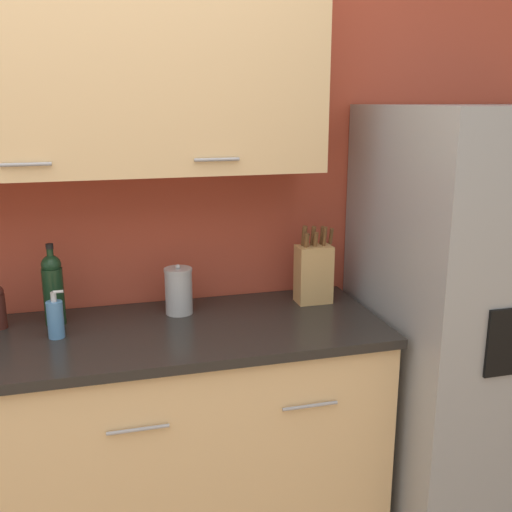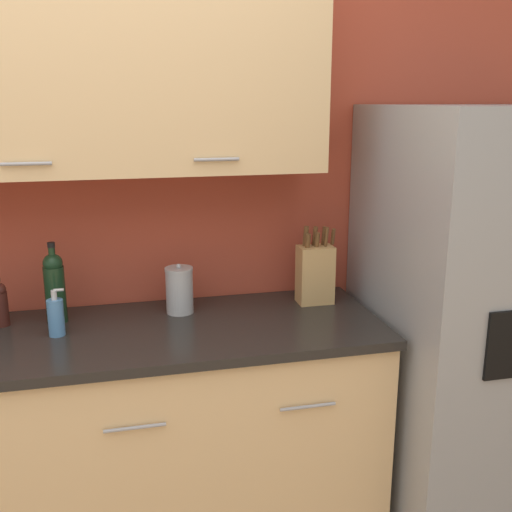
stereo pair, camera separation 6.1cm
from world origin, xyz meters
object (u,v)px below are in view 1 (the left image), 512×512
Objects in this scene: refrigerator at (483,319)px; wine_bottle at (53,288)px; knife_block at (314,272)px; soap_dispenser at (55,319)px; steel_canister at (179,291)px.

refrigerator reaches higher than wine_bottle.
knife_block is 1.02m from wine_bottle.
soap_dispenser is (0.01, -0.14, -0.07)m from wine_bottle.
wine_bottle is at bearing 179.16° from knife_block.
refrigerator is 5.30× the size of knife_block.
knife_block is at bearing 161.18° from refrigerator.
soap_dispenser is at bearing -163.34° from steel_canister.
refrigerator is 8.61× the size of steel_canister.
wine_bottle is 0.47m from steel_canister.
refrigerator is at bearing -18.82° from knife_block.
soap_dispenser is (-1.01, -0.13, -0.06)m from knife_block.
refrigerator reaches higher than steel_canister.
soap_dispenser is 0.87× the size of steel_canister.
knife_block is 1.02m from soap_dispenser.
wine_bottle reaches higher than soap_dispenser.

